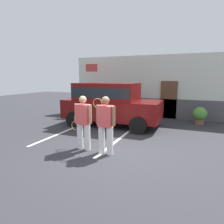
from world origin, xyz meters
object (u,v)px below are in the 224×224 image
tennis_player_woman (105,124)px  flag_pole (89,79)px  tennis_player_man (83,122)px  potted_plant_by_porch (200,115)px  parked_suv (110,102)px

tennis_player_woman → flag_pole: 6.78m
tennis_player_man → potted_plant_by_porch: size_ratio=2.01×
tennis_player_woman → flag_pole: flag_pole is taller
parked_suv → tennis_player_woman: parked_suv is taller
tennis_player_man → potted_plant_by_porch: bearing=-117.8°
tennis_player_man → flag_pole: 6.31m
potted_plant_by_porch → flag_pole: 6.61m
potted_plant_by_porch → tennis_player_woman: bearing=-116.9°
tennis_player_man → tennis_player_woman: bearing=-179.1°
parked_suv → flag_pole: size_ratio=1.47×
tennis_player_woman → flag_pole: bearing=-49.2°
parked_suv → tennis_player_man: (0.52, -3.34, -0.24)m
parked_suv → flag_pole: bearing=136.8°
potted_plant_by_porch → flag_pole: (-6.38, 0.25, 1.69)m
parked_suv → flag_pole: (-2.35, 2.13, 1.03)m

